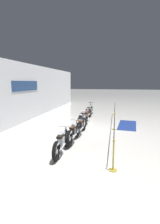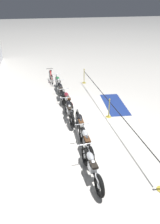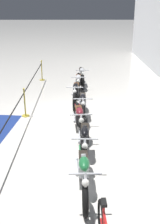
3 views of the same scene
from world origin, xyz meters
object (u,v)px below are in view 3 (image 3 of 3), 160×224
object	(u,v)px
motorcycle_silver_1	(78,84)
motorcycle_black_2	(76,93)
motorcycle_black_5	(85,140)
stanchion_mid_left	(25,107)
motorcycle_silver_0	(82,76)
motorcycle_black_3	(83,105)
motorcycle_maroon_4	(79,119)
stanchion_far_left	(30,86)
motorcycle_green_6	(84,172)

from	to	relation	value
motorcycle_silver_1	motorcycle_black_2	distance (m)	1.38
motorcycle_black_5	motorcycle_silver_1	bearing A→B (deg)	-178.38
motorcycle_silver_1	stanchion_mid_left	size ratio (longest dim) A/B	2.11
motorcycle_silver_0	motorcycle_black_2	distance (m)	2.77
motorcycle_black_3	motorcycle_maroon_4	bearing A→B (deg)	-6.21
motorcycle_maroon_4	stanchion_far_left	xyz separation A→B (m)	(-2.73, -1.92, 0.27)
motorcycle_silver_1	motorcycle_black_3	size ratio (longest dim) A/B	1.00
motorcycle_maroon_4	motorcycle_green_6	size ratio (longest dim) A/B	1.02
motorcycle_black_2	stanchion_mid_left	bearing A→B (deg)	-55.79
motorcycle_black_2	motorcycle_green_6	world-z (taller)	motorcycle_black_2
motorcycle_silver_1	motorcycle_black_3	world-z (taller)	motorcycle_black_3
motorcycle_black_5	motorcycle_green_6	distance (m)	1.44
motorcycle_silver_0	motorcycle_black_5	distance (m)	6.84
motorcycle_maroon_4	motorcycle_black_5	distance (m)	1.43
motorcycle_maroon_4	motorcycle_green_6	bearing A→B (deg)	1.70
motorcycle_black_3	stanchion_mid_left	size ratio (longest dim) A/B	2.11
motorcycle_black_3	motorcycle_black_5	size ratio (longest dim) A/B	0.90
motorcycle_black_5	motorcycle_silver_0	bearing A→B (deg)	179.92
motorcycle_maroon_4	stanchion_far_left	distance (m)	3.35
motorcycle_silver_1	motorcycle_black_2	size ratio (longest dim) A/B	0.96
stanchion_far_left	motorcycle_black_5	bearing A→B (deg)	26.39
motorcycle_black_3	motorcycle_green_6	world-z (taller)	motorcycle_black_3
motorcycle_black_3	motorcycle_maroon_4	world-z (taller)	motorcycle_black_3
motorcycle_silver_1	stanchion_mid_left	distance (m)	3.23
motorcycle_black_5	stanchion_mid_left	size ratio (longest dim) A/B	2.33
motorcycle_silver_1	motorcycle_black_2	bearing A→B (deg)	-4.07
motorcycle_green_6	stanchion_mid_left	size ratio (longest dim) A/B	2.10
motorcycle_black_5	stanchion_mid_left	bearing A→B (deg)	-144.18
motorcycle_black_3	stanchion_mid_left	bearing A→B (deg)	-95.12
motorcycle_black_2	stanchion_mid_left	distance (m)	2.19
motorcycle_black_3	motorcycle_maroon_4	distance (m)	1.25
stanchion_mid_left	motorcycle_green_6	bearing A→B (deg)	25.04
stanchion_far_left	motorcycle_silver_0	bearing A→B (deg)	142.38
motorcycle_silver_1	stanchion_mid_left	bearing A→B (deg)	-36.19
motorcycle_black_2	stanchion_mid_left	world-z (taller)	stanchion_mid_left
motorcycle_maroon_4	motorcycle_black_3	bearing A→B (deg)	173.79
motorcycle_black_2	motorcycle_green_6	size ratio (longest dim) A/B	1.04
stanchion_mid_left	motorcycle_black_2	bearing A→B (deg)	124.21
motorcycle_black_2	motorcycle_black_3	bearing A→B (deg)	9.93
motorcycle_silver_0	stanchion_mid_left	bearing A→B (deg)	-27.46
motorcycle_silver_0	motorcycle_silver_1	bearing A→B (deg)	-6.80
motorcycle_silver_1	stanchion_mid_left	world-z (taller)	stanchion_mid_left
stanchion_mid_left	motorcycle_silver_0	bearing A→B (deg)	152.54
motorcycle_black_3	stanchion_far_left	size ratio (longest dim) A/B	0.22
motorcycle_black_2	motorcycle_black_3	world-z (taller)	motorcycle_black_3
motorcycle_silver_1	motorcycle_green_6	xyz separation A→B (m)	(6.90, 0.10, -0.01)
motorcycle_silver_0	stanchion_mid_left	xyz separation A→B (m)	(3.99, -2.07, -0.11)
motorcycle_silver_1	motorcycle_maroon_4	size ratio (longest dim) A/B	0.99
motorcycle_black_3	motorcycle_green_6	bearing A→B (deg)	-0.71
motorcycle_black_2	stanchion_far_left	xyz separation A→B (m)	(-0.07, -1.81, 0.26)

